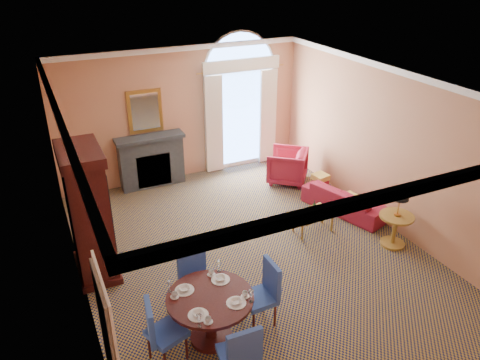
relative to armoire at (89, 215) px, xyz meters
name	(u,v)px	position (x,y,z in m)	size (l,w,h in m)	color
ground	(251,252)	(2.72, -0.69, -1.13)	(7.50, 7.50, 0.00)	#13173B
room_envelope	(235,115)	(2.69, -0.02, 1.38)	(6.04, 7.52, 3.45)	tan
armoire	(89,215)	(0.00, 0.00, 0.00)	(0.67, 1.19, 2.34)	black
dining_table	(210,308)	(1.23, -2.39, -0.55)	(1.24, 1.24, 0.98)	black
dining_chair_north	(194,275)	(1.27, -1.60, -0.53)	(0.59, 0.59, 1.05)	#27479B
dining_chair_south	(241,353)	(1.26, -3.34, -0.53)	(0.53, 0.53, 1.05)	#27479B
dining_chair_east	(265,289)	(2.11, -2.38, -0.53)	(0.49, 0.48, 1.05)	#27479B
dining_chair_west	(159,329)	(0.45, -2.49, -0.53)	(0.59, 0.59, 1.05)	#27479B
sofa	(346,199)	(5.27, -0.14, -0.85)	(1.89, 0.74, 0.55)	maroon
armchair	(287,166)	(4.84, 1.64, -0.71)	(0.88, 0.91, 0.83)	maroon
coffee_table	(314,214)	(4.17, -0.55, -0.73)	(0.91, 0.63, 0.75)	olive
side_table	(398,211)	(5.32, -1.60, -0.39)	(0.65, 0.65, 1.20)	olive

